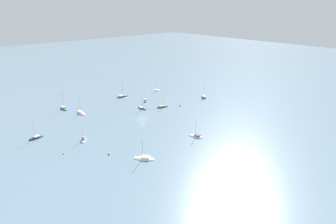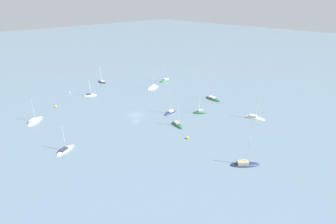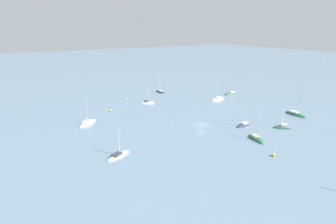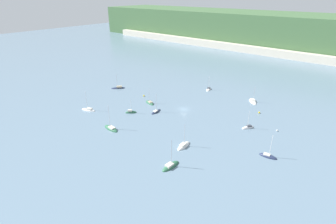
# 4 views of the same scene
# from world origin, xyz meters

# --- Properties ---
(ground_plane) EXTENTS (600.00, 600.00, 0.00)m
(ground_plane) POSITION_xyz_m (0.00, 0.00, 0.00)
(ground_plane) COLOR slate
(sailboat_0) EXTENTS (6.48, 3.84, 8.37)m
(sailboat_0) POSITION_xyz_m (-16.29, -4.75, 0.07)
(sailboat_0) COLOR #2D6647
(sailboat_0) RESTS_ON ground_plane
(sailboat_1) EXTENTS (6.78, 7.51, 8.51)m
(sailboat_1) POSITION_xyz_m (19.68, 27.74, 0.09)
(sailboat_1) COLOR white
(sailboat_1) RESTS_ON ground_plane
(sailboat_2) EXTENTS (2.64, 6.94, 9.32)m
(sailboat_2) POSITION_xyz_m (18.06, -24.29, 0.09)
(sailboat_2) COLOR white
(sailboat_2) RESTS_ON ground_plane
(sailboat_3) EXTENTS (7.15, 4.16, 9.64)m
(sailboat_3) POSITION_xyz_m (-31.33, -27.69, 0.10)
(sailboat_3) COLOR white
(sailboat_3) RESTS_ON ground_plane
(sailboat_4) EXTENTS (4.00, 5.38, 8.14)m
(sailboat_4) POSITION_xyz_m (29.04, 1.79, 0.08)
(sailboat_4) COLOR silver
(sailboat_4) RESTS_ON ground_plane
(sailboat_5) EXTENTS (5.74, 2.55, 8.69)m
(sailboat_5) POSITION_xyz_m (42.05, -12.03, 0.07)
(sailboat_5) COLOR #232D4C
(sailboat_5) RESTS_ON ground_plane
(sailboat_6) EXTENTS (4.12, 6.57, 8.07)m
(sailboat_6) POSITION_xyz_m (-5.20, 28.58, 0.08)
(sailboat_6) COLOR white
(sailboat_6) RESTS_ON ground_plane
(sailboat_7) EXTENTS (2.43, 6.35, 8.92)m
(sailboat_7) POSITION_xyz_m (-7.51, -10.03, 0.09)
(sailboat_7) COLOR #232D4C
(sailboat_7) RESTS_ON ground_plane
(sailboat_8) EXTENTS (6.75, 7.28, 8.48)m
(sailboat_8) POSITION_xyz_m (-43.34, -0.72, 0.14)
(sailboat_8) COLOR #232D4C
(sailboat_8) RESTS_ON ground_plane
(sailboat_9) EXTENTS (4.52, 4.46, 7.03)m
(sailboat_9) POSITION_xyz_m (-15.26, -17.53, 0.12)
(sailboat_9) COLOR #2D6647
(sailboat_9) RESTS_ON ground_plane
(sailboat_10) EXTENTS (7.82, 2.99, 10.79)m
(sailboat_10) POSITION_xyz_m (-10.30, -32.22, 0.08)
(sailboat_10) COLOR #2D6647
(sailboat_10) RESTS_ON ground_plane
(sailboat_11) EXTENTS (2.63, 6.97, 10.02)m
(sailboat_11) POSITION_xyz_m (21.79, -35.74, 0.10)
(sailboat_11) COLOR #2D6647
(sailboat_11) RESTS_ON ground_plane
(mooring_buoy_0) EXTENTS (0.76, 0.76, 0.76)m
(mooring_buoy_0) POSITION_xyz_m (-24.40, -0.41, 0.38)
(mooring_buoy_0) COLOR yellow
(mooring_buoy_0) RESTS_ON ground_plane
(mooring_buoy_1) EXTENTS (0.62, 0.62, 0.62)m
(mooring_buoy_1) POSITION_xyz_m (38.42, 6.41, 0.31)
(mooring_buoy_1) COLOR white
(mooring_buoy_1) RESTS_ON ground_plane
(mooring_buoy_2) EXTENTS (0.72, 0.72, 0.72)m
(mooring_buoy_2) POSITION_xyz_m (27.02, 17.39, 0.36)
(mooring_buoy_2) COLOR yellow
(mooring_buoy_2) RESTS_ON ground_plane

